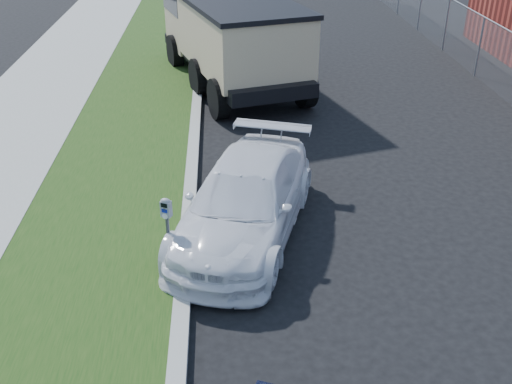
{
  "coord_description": "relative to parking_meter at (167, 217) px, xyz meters",
  "views": [
    {
      "loc": [
        -1.94,
        -7.7,
        5.75
      ],
      "look_at": [
        -1.4,
        1.0,
        1.0
      ],
      "focal_mm": 42.0,
      "sensor_mm": 36.0,
      "label": 1
    }
  ],
  "objects": [
    {
      "name": "white_wagon",
      "position": [
        1.26,
        1.1,
        -0.33
      ],
      "size": [
        3.13,
        4.87,
        1.31
      ],
      "primitive_type": "imported",
      "rotation": [
        0.0,
        0.0,
        -0.31
      ],
      "color": "white",
      "rests_on": "ground"
    },
    {
      "name": "parking_meter",
      "position": [
        0.0,
        0.0,
        0.0
      ],
      "size": [
        0.2,
        0.17,
        1.21
      ],
      "rotation": [
        0.0,
        0.0,
        -0.43
      ],
      "color": "#3F4247",
      "rests_on": "ground"
    },
    {
      "name": "dump_truck",
      "position": [
        1.19,
        9.62,
        0.53
      ],
      "size": [
        4.4,
        7.29,
        2.69
      ],
      "rotation": [
        0.0,
        0.0,
        0.29
      ],
      "color": "black",
      "rests_on": "ground"
    },
    {
      "name": "ground",
      "position": [
        2.83,
        -0.29,
        -0.99
      ],
      "size": [
        120.0,
        120.0,
        0.0
      ],
      "primitive_type": "plane",
      "color": "black",
      "rests_on": "ground"
    },
    {
      "name": "streetside",
      "position": [
        -2.74,
        1.71,
        -0.92
      ],
      "size": [
        6.12,
        50.0,
        0.15
      ],
      "color": "gray",
      "rests_on": "ground"
    }
  ]
}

